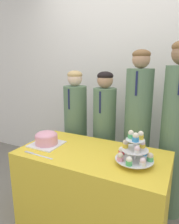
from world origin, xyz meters
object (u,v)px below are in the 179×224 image
at_px(student_0, 76,133).
at_px(student_3, 175,135).
at_px(cake_knife, 34,154).
at_px(round_cake, 46,138).
at_px(cupcake_stand, 135,151).
at_px(student_1, 104,137).
at_px(student_2, 137,134).

bearing_deg(student_0, student_3, 0.00).
relative_size(student_0, student_3, 0.84).
distance_m(cake_knife, student_0, 0.79).
bearing_deg(cake_knife, student_0, 96.73).
relative_size(round_cake, student_0, 0.19).
relative_size(cake_knife, student_3, 0.17).
height_order(cupcake_stand, student_3, student_3).
xyz_separation_m(round_cake, student_0, (-0.04, 0.58, -0.14)).
height_order(student_0, student_1, student_0).
bearing_deg(student_1, round_cake, -119.19).
xyz_separation_m(cupcake_stand, student_2, (-0.12, 0.58, -0.08)).
distance_m(cupcake_stand, student_3, 0.63).
bearing_deg(cupcake_stand, student_2, 101.84).
bearing_deg(round_cake, student_3, 29.28).
distance_m(cupcake_stand, student_0, 1.04).
xyz_separation_m(round_cake, student_1, (0.32, 0.58, -0.13)).
bearing_deg(student_3, cupcake_stand, -111.73).
distance_m(student_1, student_2, 0.37).
height_order(cupcake_stand, student_1, student_1).
height_order(student_0, student_3, student_3).
relative_size(student_2, student_3, 0.96).
bearing_deg(student_1, student_0, 180.00).
bearing_deg(cupcake_stand, cake_knife, -165.18).
bearing_deg(student_3, student_2, -180.00).
height_order(student_0, student_2, student_2).
distance_m(student_0, student_2, 0.73).
relative_size(cupcake_stand, student_3, 0.17).
bearing_deg(round_cake, student_2, 40.45).
relative_size(cupcake_stand, student_0, 0.20).
xyz_separation_m(cake_knife, student_1, (0.29, 0.79, -0.07)).
distance_m(round_cake, student_1, 0.68).
distance_m(round_cake, student_0, 0.60).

